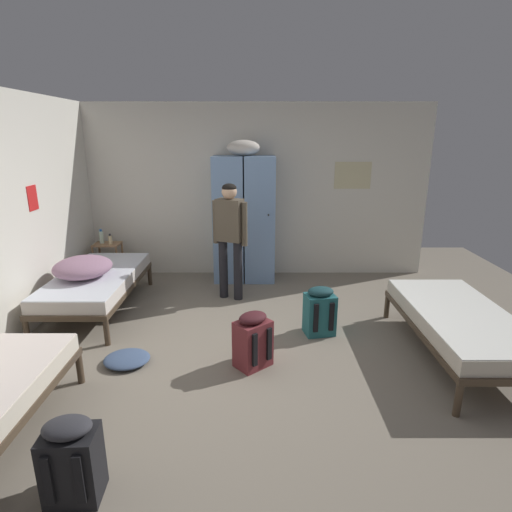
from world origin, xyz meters
The scene contains 14 objects.
ground_plane centered at (0.00, 0.00, 0.00)m, with size 8.16×8.16×0.00m, color gray.
room_backdrop centered at (-1.27, 1.30, 1.30)m, with size 5.22×5.12×2.60m.
locker_bank centered at (-0.18, 2.25, 0.97)m, with size 0.90×0.55×2.07m.
shelf_unit centered at (-2.25, 2.21, 0.35)m, with size 0.38×0.30×0.57m.
bed_left_rear centered at (-2.00, 1.06, 0.38)m, with size 0.90×1.90×0.49m.
bed_right centered at (2.00, -0.09, 0.38)m, with size 0.90×1.90×0.49m.
bedding_heap centered at (-2.09, 0.94, 0.61)m, with size 0.68×0.72×0.24m.
person_traveler centered at (-0.35, 1.47, 0.93)m, with size 0.46×0.31×1.55m.
water_bottle centered at (-2.33, 2.23, 0.67)m, with size 0.07×0.07×0.22m.
lotion_bottle centered at (-2.18, 2.17, 0.64)m, with size 0.06×0.06×0.16m.
backpack_maroon centered at (-0.05, -0.25, 0.26)m, with size 0.41×0.42×0.55m.
backpack_teal centered at (0.69, 0.42, 0.26)m, with size 0.36×0.38×0.55m.
backpack_black centered at (-1.11, -1.76, 0.26)m, with size 0.33×0.35×0.55m.
clothes_pile_denim centered at (-1.27, -0.22, 0.04)m, with size 0.44×0.41×0.09m.
Camera 1 is at (-0.01, -3.80, 2.14)m, focal length 29.08 mm.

